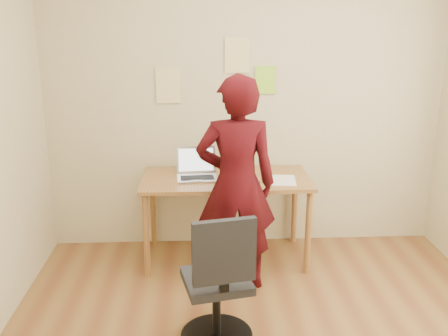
{
  "coord_description": "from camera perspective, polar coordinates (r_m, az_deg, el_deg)",
  "views": [
    {
      "loc": [
        -0.41,
        -2.59,
        2.0
      ],
      "look_at": [
        -0.23,
        0.95,
        0.95
      ],
      "focal_mm": 40.0,
      "sensor_mm": 36.0,
      "label": 1
    }
  ],
  "objects": [
    {
      "name": "laptop",
      "position": [
        4.17,
        -3.12,
        -0.38
      ],
      "size": [
        0.35,
        0.32,
        0.24
      ],
      "rotation": [
        0.0,
        0.0,
        0.07
      ],
      "color": "#B3B3BB",
      "rests_on": "desk"
    },
    {
      "name": "phone",
      "position": [
        4.0,
        3.68,
        -1.82
      ],
      "size": [
        0.08,
        0.12,
        0.01
      ],
      "rotation": [
        0.0,
        0.0,
        -0.2
      ],
      "color": "black",
      "rests_on": "desk"
    },
    {
      "name": "wall_note_mid",
      "position": [
        4.35,
        1.5,
        12.78
      ],
      "size": [
        0.21,
        0.0,
        0.3
      ],
      "primitive_type": "cube",
      "color": "#EBD18C",
      "rests_on": "room"
    },
    {
      "name": "desk",
      "position": [
        4.2,
        0.22,
        -2.21
      ],
      "size": [
        1.4,
        0.7,
        0.74
      ],
      "color": "olive",
      "rests_on": "ground"
    },
    {
      "name": "paper_sheet",
      "position": [
        4.13,
        6.75,
        -1.38
      ],
      "size": [
        0.24,
        0.31,
        0.0
      ],
      "primitive_type": "cube",
      "rotation": [
        0.0,
        0.0,
        -0.11
      ],
      "color": "white",
      "rests_on": "desk"
    },
    {
      "name": "room",
      "position": [
        2.7,
        5.88,
        2.48
      ],
      "size": [
        3.58,
        3.58,
        2.78
      ],
      "color": "brown",
      "rests_on": "ground"
    },
    {
      "name": "wall_note_left",
      "position": [
        4.37,
        -6.4,
        9.31
      ],
      "size": [
        0.21,
        0.0,
        0.3
      ],
      "primitive_type": "cube",
      "color": "#EBD18C",
      "rests_on": "room"
    },
    {
      "name": "person",
      "position": [
        3.73,
        1.4,
        -1.89
      ],
      "size": [
        0.6,
        0.4,
        1.65
      ],
      "primitive_type": "imported",
      "rotation": [
        0.0,
        0.0,
        3.14
      ],
      "color": "#38070B",
      "rests_on": "ground"
    },
    {
      "name": "office_chair",
      "position": [
        3.21,
        -0.61,
        -13.71
      ],
      "size": [
        0.48,
        0.49,
        0.91
      ],
      "rotation": [
        0.0,
        0.0,
        0.21
      ],
      "color": "black",
      "rests_on": "ground"
    },
    {
      "name": "wall_note_right",
      "position": [
        4.4,
        4.75,
        9.98
      ],
      "size": [
        0.18,
        0.0,
        0.24
      ],
      "primitive_type": "cube",
      "color": "#99E032",
      "rests_on": "room"
    }
  ]
}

